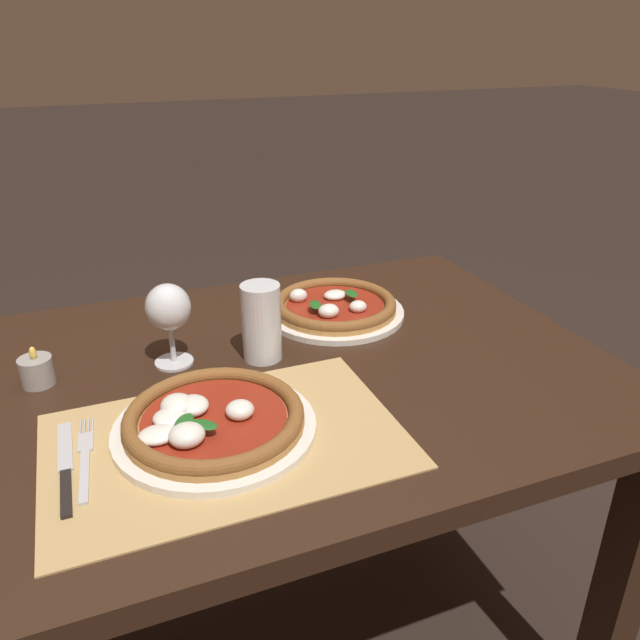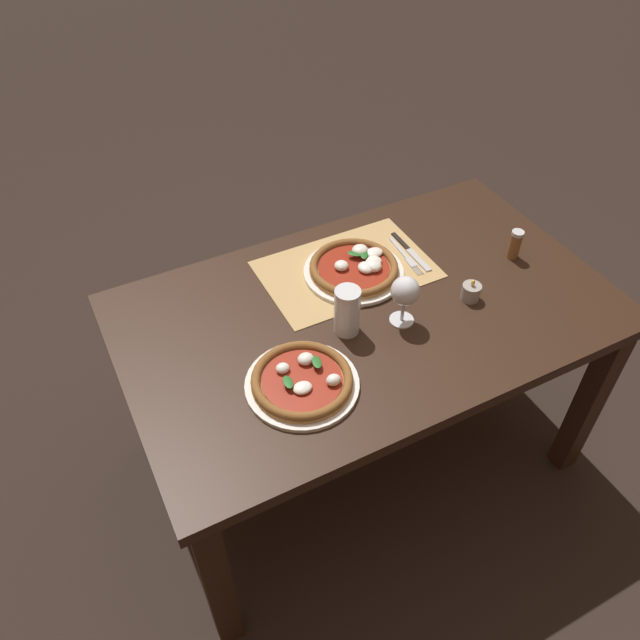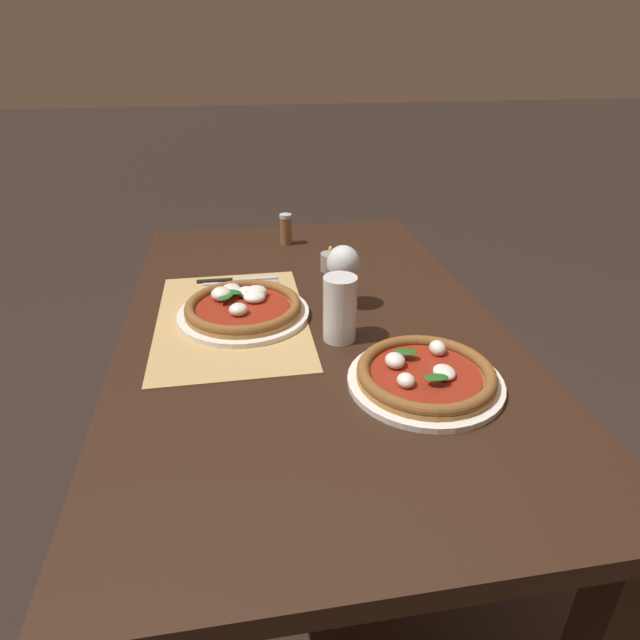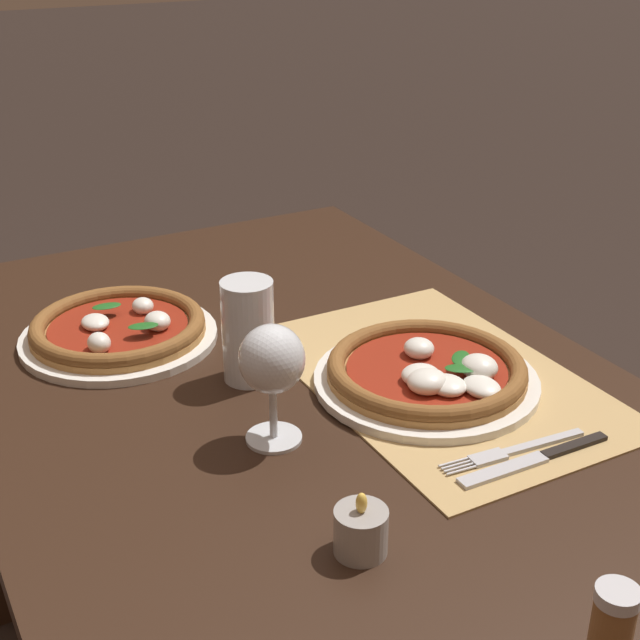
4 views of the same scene
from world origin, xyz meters
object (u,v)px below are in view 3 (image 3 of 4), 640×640
(pizza_near, at_px, (243,307))
(pint_glass, at_px, (340,310))
(fork, at_px, (242,283))
(pepper_shaker, at_px, (287,229))
(pizza_far, at_px, (425,375))
(votive_candle, at_px, (330,262))
(knife, at_px, (238,279))
(wine_glass, at_px, (343,266))

(pizza_near, bearing_deg, pint_glass, 55.13)
(fork, height_order, pepper_shaker, pepper_shaker)
(pint_glass, height_order, fork, pint_glass)
(pizza_far, distance_m, votive_candle, 0.59)
(knife, relative_size, votive_candle, 2.99)
(pizza_far, xyz_separation_m, votive_candle, (-0.59, -0.07, 0.00))
(pizza_far, distance_m, pepper_shaker, 0.84)
(wine_glass, relative_size, votive_candle, 2.15)
(pizza_near, xyz_separation_m, pint_glass, (0.14, 0.20, 0.05))
(fork, xyz_separation_m, votive_candle, (-0.06, 0.25, 0.02))
(wine_glass, relative_size, pepper_shaker, 1.60)
(knife, height_order, pepper_shaker, pepper_shaker)
(pizza_near, distance_m, knife, 0.21)
(pizza_far, distance_m, wine_glass, 0.38)
(pizza_near, relative_size, wine_glass, 1.98)
(fork, relative_size, knife, 0.93)
(pizza_near, xyz_separation_m, pepper_shaker, (-0.49, 0.16, 0.03))
(pizza_far, relative_size, votive_candle, 4.09)
(votive_candle, distance_m, pepper_shaker, 0.26)
(pizza_far, bearing_deg, wine_glass, -166.35)
(pizza_near, relative_size, votive_candle, 4.27)
(fork, xyz_separation_m, pepper_shaker, (-0.30, 0.16, 0.04))
(votive_candle, height_order, pepper_shaker, pepper_shaker)
(votive_candle, bearing_deg, pint_glass, -7.61)
(pizza_near, bearing_deg, votive_candle, 134.17)
(pizza_far, bearing_deg, votive_candle, -172.82)
(pizza_near, distance_m, pepper_shaker, 0.51)
(wine_glass, distance_m, pint_glass, 0.17)
(votive_candle, relative_size, pepper_shaker, 0.74)
(pizza_far, height_order, wine_glass, wine_glass)
(votive_candle, bearing_deg, pepper_shaker, -158.29)
(pizza_near, height_order, fork, pizza_near)
(knife, height_order, votive_candle, votive_candle)
(pepper_shaker, bearing_deg, fork, -27.12)
(wine_glass, xyz_separation_m, pepper_shaker, (-0.47, -0.08, -0.06))
(pizza_near, height_order, pizza_far, pizza_near)
(fork, bearing_deg, pizza_far, 31.84)
(pizza_far, bearing_deg, knife, -148.57)
(pizza_near, bearing_deg, fork, 179.07)
(fork, relative_size, votive_candle, 2.79)
(pizza_far, height_order, pepper_shaker, pepper_shaker)
(pizza_far, xyz_separation_m, pint_glass, (-0.20, -0.13, 0.05))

